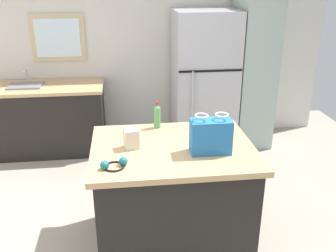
# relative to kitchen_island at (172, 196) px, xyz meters

# --- Properties ---
(back_wall) EXTENTS (5.35, 0.13, 2.73)m
(back_wall) POSITION_rel_kitchen_island_xyz_m (-0.27, 2.41, 0.91)
(back_wall) COLOR silver
(back_wall) RESTS_ON ground
(kitchen_island) EXTENTS (1.28, 0.99, 0.92)m
(kitchen_island) POSITION_rel_kitchen_island_xyz_m (0.00, 0.00, 0.00)
(kitchen_island) COLOR black
(kitchen_island) RESTS_ON ground
(refrigerator) EXTENTS (0.79, 0.73, 1.77)m
(refrigerator) POSITION_rel_kitchen_island_xyz_m (0.68, 1.99, 0.42)
(refrigerator) COLOR #B7B7BC
(refrigerator) RESTS_ON ground
(tall_cabinet) EXTENTS (0.47, 0.65, 2.01)m
(tall_cabinet) POSITION_rel_kitchen_island_xyz_m (1.33, 1.99, 0.54)
(tall_cabinet) COLOR #9EB2A8
(tall_cabinet) RESTS_ON ground
(sink_counter) EXTENTS (1.46, 0.69, 1.07)m
(sink_counter) POSITION_rel_kitchen_island_xyz_m (-1.36, 2.01, -0.01)
(sink_counter) COLOR black
(sink_counter) RESTS_ON ground
(shopping_bag) EXTENTS (0.31, 0.16, 0.31)m
(shopping_bag) POSITION_rel_kitchen_island_xyz_m (0.27, -0.14, 0.59)
(shopping_bag) COLOR #236BAD
(shopping_bag) RESTS_ON kitchen_island
(small_box) EXTENTS (0.13, 0.12, 0.16)m
(small_box) POSITION_rel_kitchen_island_xyz_m (-0.32, 0.01, 0.53)
(small_box) COLOR beige
(small_box) RESTS_ON kitchen_island
(bottle) EXTENTS (0.06, 0.06, 0.24)m
(bottle) POSITION_rel_kitchen_island_xyz_m (-0.08, 0.40, 0.56)
(bottle) COLOR #4C9956
(bottle) RESTS_ON kitchen_island
(ear_defenders) EXTENTS (0.19, 0.19, 0.06)m
(ear_defenders) POSITION_rel_kitchen_island_xyz_m (-0.45, -0.29, 0.48)
(ear_defenders) COLOR black
(ear_defenders) RESTS_ON kitchen_island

